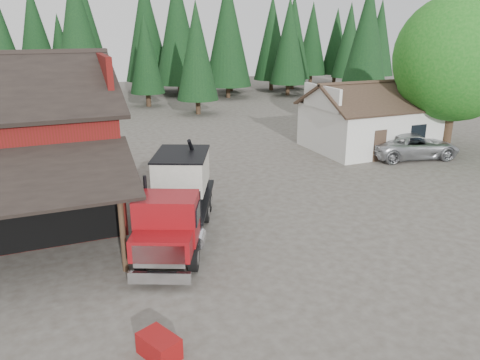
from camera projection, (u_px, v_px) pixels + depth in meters
name	position (u px, v px, depth m)	size (l,w,h in m)	color
ground	(295.00, 268.00, 16.62)	(120.00, 120.00, 0.00)	#484238
farmhouse	(370.00, 124.00, 32.21)	(8.60, 6.42, 4.65)	silver
deciduous_tree	(458.00, 63.00, 29.68)	(8.00, 8.00, 10.20)	#382619
conifer_backdrop	(116.00, 100.00, 53.40)	(76.00, 16.00, 16.00)	black
near_pine_b	(197.00, 51.00, 43.22)	(3.96, 3.96, 10.40)	#382619
near_pine_c	(367.00, 39.00, 45.23)	(4.84, 4.84, 12.40)	#382619
near_pine_d	(78.00, 34.00, 42.60)	(5.28, 5.28, 13.40)	#382619
feed_truck	(177.00, 198.00, 18.46)	(5.26, 8.27, 3.65)	black
silver_car	(413.00, 146.00, 30.03)	(2.70, 5.85, 1.63)	#AFB2B7
equip_box	(159.00, 346.00, 12.10)	(0.70, 1.10, 0.60)	maroon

